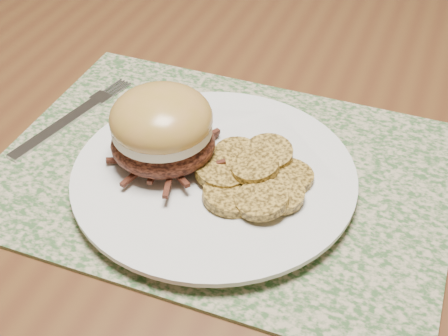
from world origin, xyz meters
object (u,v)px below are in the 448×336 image
Objects in this scene: pork_sandwich at (162,129)px; dining_table at (273,143)px; dinner_plate at (214,177)px; fork at (74,117)px.

dining_table is at bearing 58.41° from pork_sandwich.
fork is (-0.19, 0.05, -0.01)m from dinner_plate.
dinner_plate is 0.07m from pork_sandwich.
fork reaches higher than dining_table.
pork_sandwich is (-0.05, -0.00, 0.05)m from dinner_plate.
pork_sandwich is at bearing -107.54° from dining_table.
pork_sandwich is 0.70× the size of fork.
dinner_plate is (-0.01, -0.19, 0.09)m from dining_table.
dinner_plate reaches higher than dining_table.
pork_sandwich reaches higher than dinner_plate.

